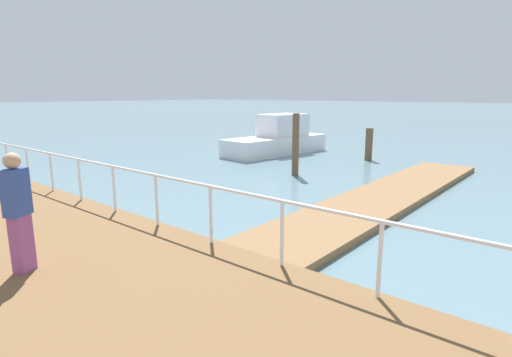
% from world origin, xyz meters
% --- Properties ---
extents(ground_plane, '(300.00, 300.00, 0.00)m').
position_xyz_m(ground_plane, '(0.00, 20.00, 0.00)').
color(ground_plane, slate).
extents(floating_dock, '(13.32, 2.00, 0.18)m').
position_xyz_m(floating_dock, '(3.16, 11.70, 0.09)').
color(floating_dock, olive).
rests_on(floating_dock, ground_plane).
extents(boardwalk_railing, '(0.06, 28.51, 1.08)m').
position_xyz_m(boardwalk_railing, '(-3.15, 9.19, 1.23)').
color(boardwalk_railing, white).
rests_on(boardwalk_railing, boardwalk).
extents(dock_piling_0, '(0.26, 0.26, 2.34)m').
position_xyz_m(dock_piling_0, '(4.65, 15.83, 1.17)').
color(dock_piling_0, brown).
rests_on(dock_piling_0, ground_plane).
extents(dock_piling_2, '(0.33, 0.33, 1.50)m').
position_xyz_m(dock_piling_2, '(9.79, 15.20, 0.75)').
color(dock_piling_2, brown).
rests_on(dock_piling_2, ground_plane).
extents(moored_boat_1, '(6.14, 2.57, 2.02)m').
position_xyz_m(moored_boat_1, '(8.85, 19.78, 0.75)').
color(moored_boat_1, white).
rests_on(moored_boat_1, ground_plane).
extents(pedestrian_0, '(0.42, 0.36, 1.83)m').
position_xyz_m(pedestrian_0, '(-5.81, 13.67, 1.36)').
color(pedestrian_0, '#994C8C').
rests_on(pedestrian_0, boardwalk).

